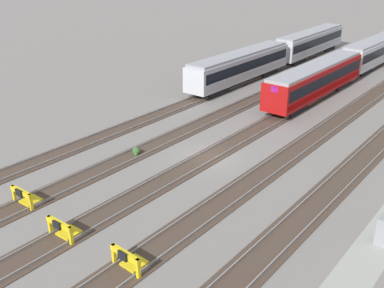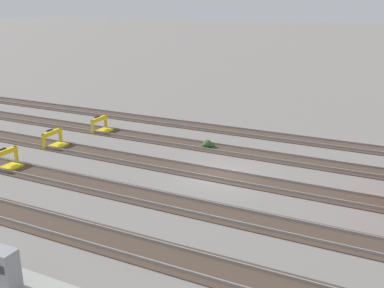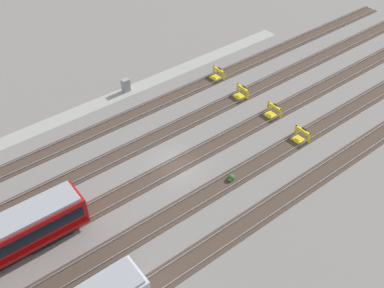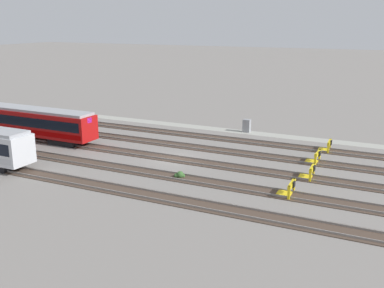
{
  "view_description": "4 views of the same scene",
  "coord_description": "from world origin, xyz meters",
  "px_view_note": "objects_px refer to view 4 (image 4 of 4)",
  "views": [
    {
      "loc": [
        -25.24,
        -18.61,
        14.79
      ],
      "look_at": [
        -1.95,
        0.0,
        1.8
      ],
      "focal_mm": 42.0,
      "sensor_mm": 36.0,
      "label": 1
    },
    {
      "loc": [
        9.93,
        -23.97,
        10.46
      ],
      "look_at": [
        -1.95,
        0.0,
        1.8
      ],
      "focal_mm": 42.0,
      "sensor_mm": 36.0,
      "label": 2
    },
    {
      "loc": [
        18.16,
        25.97,
        31.2
      ],
      "look_at": [
        -1.95,
        0.0,
        1.8
      ],
      "focal_mm": 42.0,
      "sensor_mm": 36.0,
      "label": 3
    },
    {
      "loc": [
        -20.09,
        38.07,
        13.33
      ],
      "look_at": [
        -1.95,
        0.0,
        1.8
      ],
      "focal_mm": 42.0,
      "sensor_mm": 36.0,
      "label": 4
    }
  ],
  "objects_px": {
    "bumper_stop_nearest_track": "(327,146)",
    "bumper_stop_far_inner_track": "(288,189)",
    "bumper_stop_middle_track": "(309,173)",
    "electrical_cabinet": "(247,126)",
    "weed_clump": "(180,175)",
    "subway_car_front_row_leftmost": "(28,122)",
    "bumper_stop_near_inner_track": "(315,158)"
  },
  "relations": [
    {
      "from": "subway_car_front_row_leftmost",
      "to": "bumper_stop_middle_track",
      "type": "height_order",
      "value": "subway_car_front_row_leftmost"
    },
    {
      "from": "bumper_stop_middle_track",
      "to": "electrical_cabinet",
      "type": "xyz_separation_m",
      "value": [
        10.52,
        -14.04,
        0.29
      ]
    },
    {
      "from": "subway_car_front_row_leftmost",
      "to": "bumper_stop_far_inner_track",
      "type": "xyz_separation_m",
      "value": [
        -31.89,
        4.72,
        -1.53
      ]
    },
    {
      "from": "bumper_stop_nearest_track",
      "to": "weed_clump",
      "type": "distance_m",
      "value": 17.58
    },
    {
      "from": "bumper_stop_nearest_track",
      "to": "bumper_stop_near_inner_track",
      "type": "relative_size",
      "value": 1.0
    },
    {
      "from": "subway_car_front_row_leftmost",
      "to": "bumper_stop_far_inner_track",
      "type": "relative_size",
      "value": 8.99
    },
    {
      "from": "bumper_stop_middle_track",
      "to": "electrical_cabinet",
      "type": "relative_size",
      "value": 1.25
    },
    {
      "from": "bumper_stop_far_inner_track",
      "to": "weed_clump",
      "type": "bearing_deg",
      "value": -0.33
    },
    {
      "from": "bumper_stop_middle_track",
      "to": "weed_clump",
      "type": "height_order",
      "value": "bumper_stop_middle_track"
    },
    {
      "from": "electrical_cabinet",
      "to": "bumper_stop_far_inner_track",
      "type": "bearing_deg",
      "value": 117.64
    },
    {
      "from": "bumper_stop_middle_track",
      "to": "subway_car_front_row_leftmost",
      "type": "bearing_deg",
      "value": 0.09
    },
    {
      "from": "bumper_stop_near_inner_track",
      "to": "bumper_stop_nearest_track",
      "type": "bearing_deg",
      "value": -94.11
    },
    {
      "from": "bumper_stop_nearest_track",
      "to": "electrical_cabinet",
      "type": "distance_m",
      "value": 11.4
    },
    {
      "from": "bumper_stop_nearest_track",
      "to": "bumper_stop_far_inner_track",
      "type": "xyz_separation_m",
      "value": [
        0.62,
        14.3,
        0.0
      ]
    },
    {
      "from": "electrical_cabinet",
      "to": "weed_clump",
      "type": "relative_size",
      "value": 1.74
    },
    {
      "from": "bumper_stop_nearest_track",
      "to": "electrical_cabinet",
      "type": "relative_size",
      "value": 1.26
    },
    {
      "from": "weed_clump",
      "to": "bumper_stop_nearest_track",
      "type": "bearing_deg",
      "value": -125.86
    },
    {
      "from": "bumper_stop_nearest_track",
      "to": "bumper_stop_middle_track",
      "type": "bearing_deg",
      "value": 90.33
    },
    {
      "from": "bumper_stop_near_inner_track",
      "to": "electrical_cabinet",
      "type": "distance_m",
      "value": 13.72
    },
    {
      "from": "bumper_stop_near_inner_track",
      "to": "weed_clump",
      "type": "relative_size",
      "value": 2.18
    },
    {
      "from": "subway_car_front_row_leftmost",
      "to": "bumper_stop_nearest_track",
      "type": "height_order",
      "value": "subway_car_front_row_leftmost"
    },
    {
      "from": "subway_car_front_row_leftmost",
      "to": "weed_clump",
      "type": "relative_size",
      "value": 19.59
    },
    {
      "from": "bumper_stop_nearest_track",
      "to": "bumper_stop_far_inner_track",
      "type": "bearing_deg",
      "value": 87.51
    },
    {
      "from": "bumper_stop_nearest_track",
      "to": "electrical_cabinet",
      "type": "bearing_deg",
      "value": -23.29
    },
    {
      "from": "subway_car_front_row_leftmost",
      "to": "bumper_stop_middle_track",
      "type": "relative_size",
      "value": 8.98
    },
    {
      "from": "subway_car_front_row_leftmost",
      "to": "weed_clump",
      "type": "xyz_separation_m",
      "value": [
        -22.21,
        4.66,
        -1.8
      ]
    },
    {
      "from": "subway_car_front_row_leftmost",
      "to": "bumper_stop_nearest_track",
      "type": "xyz_separation_m",
      "value": [
        -32.51,
        -9.58,
        -1.53
      ]
    },
    {
      "from": "electrical_cabinet",
      "to": "weed_clump",
      "type": "height_order",
      "value": "electrical_cabinet"
    },
    {
      "from": "electrical_cabinet",
      "to": "bumper_stop_middle_track",
      "type": "bearing_deg",
      "value": 126.85
    },
    {
      "from": "weed_clump",
      "to": "bumper_stop_middle_track",
      "type": "bearing_deg",
      "value": -155.53
    },
    {
      "from": "bumper_stop_near_inner_track",
      "to": "bumper_stop_far_inner_track",
      "type": "distance_m",
      "value": 9.55
    },
    {
      "from": "bumper_stop_far_inner_track",
      "to": "bumper_stop_near_inner_track",
      "type": "bearing_deg",
      "value": -91.68
    }
  ]
}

